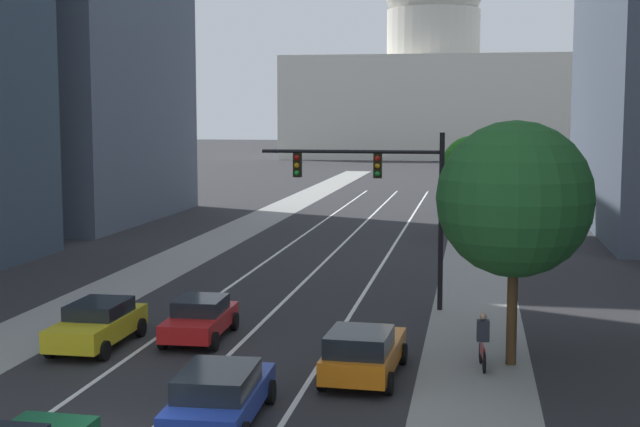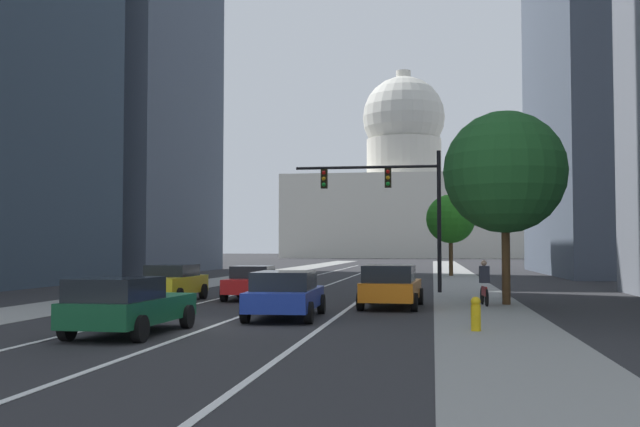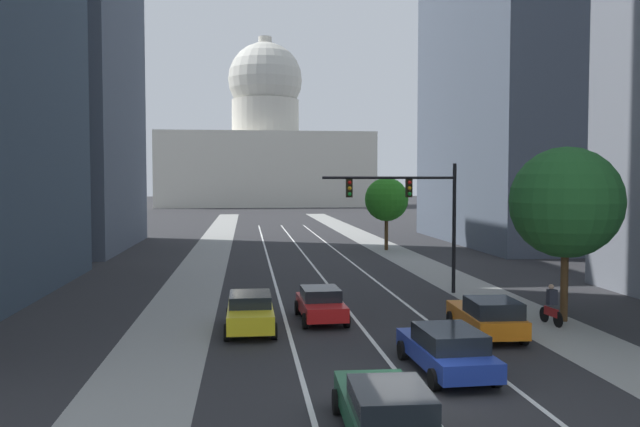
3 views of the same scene
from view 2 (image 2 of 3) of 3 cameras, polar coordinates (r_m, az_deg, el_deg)
ground_plane at (r=60.48m, az=2.97°, el=-4.73°), size 400.00×400.00×0.00m
sidewalk_left at (r=56.89m, az=-5.38°, el=-4.84°), size 3.40×130.00×0.01m
sidewalk_right at (r=55.21m, az=10.52°, el=-4.88°), size 3.40×130.00×0.01m
lane_stripe_left at (r=46.10m, az=-2.68°, el=-5.36°), size 0.16×90.00×0.01m
lane_stripe_center at (r=45.60m, az=1.08°, el=-5.40°), size 0.16×90.00×0.01m
lane_stripe_right at (r=45.29m, az=4.90°, el=-5.40°), size 0.16×90.00×0.01m
office_tower_far_left at (r=71.28m, az=-16.22°, el=11.10°), size 16.76×21.06×37.95m
capitol_building at (r=159.76m, az=6.52°, el=1.64°), size 50.38×22.51×40.55m
car_blue at (r=22.98m, az=-2.69°, el=-6.21°), size 2.24×4.85×1.46m
car_yellow at (r=30.86m, az=-11.45°, el=-5.22°), size 2.01×4.54×1.49m
car_red at (r=31.43m, az=-5.26°, el=-5.30°), size 2.04×4.22×1.42m
car_green at (r=19.19m, az=-14.68°, el=-6.84°), size 2.14×4.56×1.47m
car_orange at (r=26.96m, az=5.52°, el=-5.60°), size 2.25×4.64×1.57m
traffic_signal_mast at (r=36.60m, az=5.76°, el=1.47°), size 7.22×0.39×6.96m
fire_hydrant at (r=19.90m, az=11.96°, el=-7.58°), size 0.26×0.35×0.91m
cyclist at (r=28.63m, az=12.59°, el=-5.28°), size 0.39×1.70×1.72m
street_tree_mid_right at (r=29.42m, az=14.12°, el=3.11°), size 4.74×4.74×7.49m
street_tree_far_right at (r=58.05m, az=10.07°, el=-0.42°), size 3.79×3.79×6.33m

